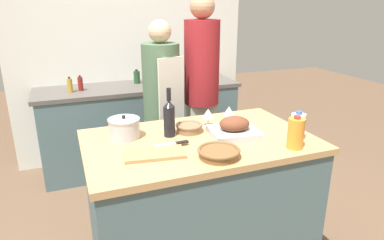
{
  "coord_description": "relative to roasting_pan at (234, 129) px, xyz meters",
  "views": [
    {
      "loc": [
        -0.75,
        -1.81,
        1.72
      ],
      "look_at": [
        0.0,
        0.13,
        1.01
      ],
      "focal_mm": 32.0,
      "sensor_mm": 36.0,
      "label": 1
    }
  ],
  "objects": [
    {
      "name": "roasting_pan",
      "position": [
        0.0,
        0.0,
        0.0
      ],
      "size": [
        0.32,
        0.29,
        0.13
      ],
      "color": "#BCBCC1",
      "rests_on": "kitchen_island"
    },
    {
      "name": "wine_glass_right",
      "position": [
        -0.08,
        0.23,
        0.04
      ],
      "size": [
        0.08,
        0.08,
        0.12
      ],
      "color": "silver",
      "rests_on": "kitchen_island"
    },
    {
      "name": "person_cook_guest",
      "position": [
        0.18,
        0.97,
        0.04
      ],
      "size": [
        0.31,
        0.31,
        1.8
      ],
      "rotation": [
        0.0,
        0.0,
        -0.08
      ],
      "color": "beige",
      "rests_on": "ground_plane"
    },
    {
      "name": "condiment_bottle_short",
      "position": [
        -0.22,
        1.82,
        -0.01
      ],
      "size": [
        0.07,
        0.07,
        0.15
      ],
      "color": "#234C28",
      "rests_on": "back_counter"
    },
    {
      "name": "condiment_bottle_extra",
      "position": [
        -0.9,
        1.65,
        -0.0
      ],
      "size": [
        0.05,
        0.05,
        0.15
      ],
      "color": "#B28E2D",
      "rests_on": "back_counter"
    },
    {
      "name": "person_cook_aproned",
      "position": [
        -0.19,
        0.97,
        -0.09
      ],
      "size": [
        0.32,
        0.34,
        1.6
      ],
      "rotation": [
        0.0,
        0.0,
        0.3
      ],
      "color": "beige",
      "rests_on": "ground_plane"
    },
    {
      "name": "wicker_basket",
      "position": [
        -0.22,
        -0.25,
        -0.02
      ],
      "size": [
        0.23,
        0.23,
        0.05
      ],
      "color": "brown",
      "rests_on": "kitchen_island"
    },
    {
      "name": "mixing_bowl",
      "position": [
        -0.23,
        0.17,
        -0.02
      ],
      "size": [
        0.18,
        0.18,
        0.06
      ],
      "color": "#846647",
      "rests_on": "kitchen_island"
    },
    {
      "name": "back_wall",
      "position": [
        -0.22,
        2.06,
        0.3
      ],
      "size": [
        2.6,
        0.1,
        2.55
      ],
      "color": "silver",
      "rests_on": "ground_plane"
    },
    {
      "name": "milk_jug",
      "position": [
        0.34,
        -0.18,
        0.03
      ],
      "size": [
        0.09,
        0.09,
        0.18
      ],
      "color": "white",
      "rests_on": "kitchen_island"
    },
    {
      "name": "cutting_board",
      "position": [
        -0.54,
        -0.1,
        -0.04
      ],
      "size": [
        0.35,
        0.21,
        0.02
      ],
      "color": "#AD7F51",
      "rests_on": "kitchen_island"
    },
    {
      "name": "knife_chef",
      "position": [
        -0.41,
        -0.02,
        -0.03
      ],
      "size": [
        0.2,
        0.03,
        0.01
      ],
      "color": "#B7B7BC",
      "rests_on": "cutting_board"
    },
    {
      "name": "wine_bottle_green",
      "position": [
        -0.38,
        0.15,
        0.07
      ],
      "size": [
        0.07,
        0.07,
        0.31
      ],
      "color": "black",
      "rests_on": "kitchen_island"
    },
    {
      "name": "stand_mixer",
      "position": [
        0.08,
        1.69,
        0.08
      ],
      "size": [
        0.18,
        0.14,
        0.36
      ],
      "color": "#333842",
      "rests_on": "back_counter"
    },
    {
      "name": "juice_jug",
      "position": [
        0.24,
        -0.29,
        0.04
      ],
      "size": [
        0.09,
        0.09,
        0.19
      ],
      "color": "orange",
      "rests_on": "kitchen_island"
    },
    {
      "name": "back_counter",
      "position": [
        -0.22,
        1.71,
        -0.52
      ],
      "size": [
        2.1,
        0.6,
        0.9
      ],
      "color": "#4C666B",
      "rests_on": "ground_plane"
    },
    {
      "name": "wine_glass_left",
      "position": [
        0.08,
        0.23,
        0.04
      ],
      "size": [
        0.08,
        0.08,
        0.12
      ],
      "color": "silver",
      "rests_on": "kitchen_island"
    },
    {
      "name": "condiment_bottle_tall",
      "position": [
        -0.8,
        1.69,
        -0.0
      ],
      "size": [
        0.05,
        0.05,
        0.15
      ],
      "color": "maroon",
      "rests_on": "back_counter"
    },
    {
      "name": "stock_pot",
      "position": [
        -0.64,
        0.22,
        0.01
      ],
      "size": [
        0.19,
        0.19,
        0.15
      ],
      "color": "#B7B7BC",
      "rests_on": "kitchen_island"
    },
    {
      "name": "kitchen_island",
      "position": [
        -0.22,
        0.04,
        -0.51
      ],
      "size": [
        1.39,
        0.86,
        0.93
      ],
      "color": "#4C666B",
      "rests_on": "ground_plane"
    }
  ]
}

